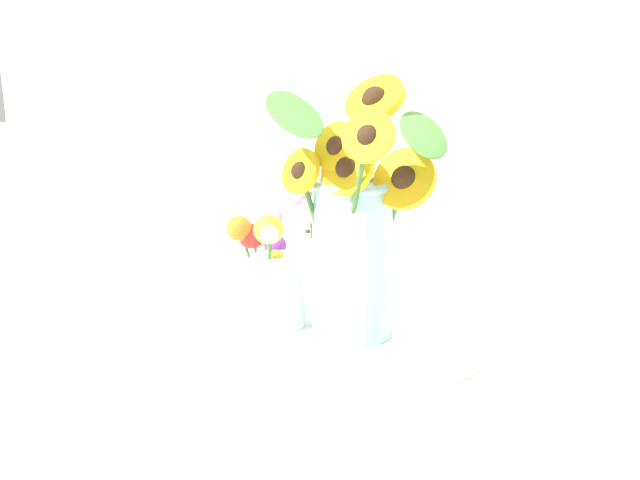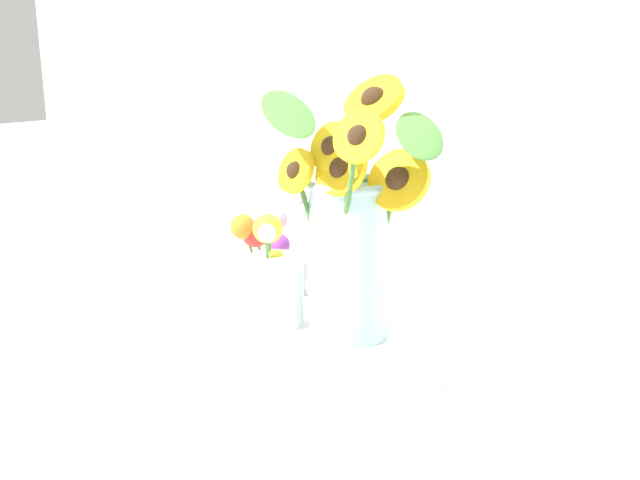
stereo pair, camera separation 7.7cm
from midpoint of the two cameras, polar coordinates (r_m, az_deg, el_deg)
The scene contains 6 objects.
ground_plane at distance 1.10m, azimuth -7.08°, elevation -7.54°, with size 6.00×6.00×0.00m, color white.
serving_tray at distance 1.14m, azimuth -1.93°, elevation -6.12°, with size 0.53×0.53×0.02m.
mason_jar_sunflowers at distance 1.02m, azimuth 0.59°, elevation 0.47°, with size 0.25×0.27×0.35m.
vase_small_center at distance 1.08m, azimuth -5.34°, elevation -3.24°, with size 0.08×0.08×0.16m.
vase_bulb_right at distance 1.20m, azimuth -6.22°, elevation -1.48°, with size 0.08×0.09×0.14m.
vase_small_back at distance 1.21m, azimuth -2.01°, elevation -0.72°, with size 0.10×0.12×0.17m.
Camera 1 is at (0.74, -0.70, 0.43)m, focal length 42.00 mm.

